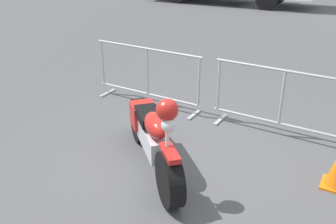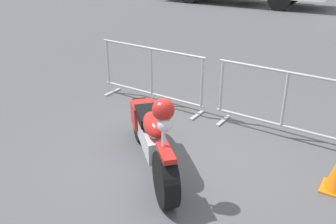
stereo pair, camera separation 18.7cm
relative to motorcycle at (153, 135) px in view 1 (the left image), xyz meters
The scene contains 4 objects.
ground_plane 0.61m from the motorcycle, 57.44° to the left, with size 120.00×120.00×0.00m, color #4C4C4F.
motorcycle is the anchor object (origin of this frame).
crowd_barrier_near 2.11m from the motorcycle, 124.66° to the left, with size 2.17×0.48×1.07m.
crowd_barrier_far 2.11m from the motorcycle, 55.33° to the left, with size 2.17×0.48×1.07m.
Camera 1 is at (2.11, -3.90, 2.79)m, focal length 40.00 mm.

